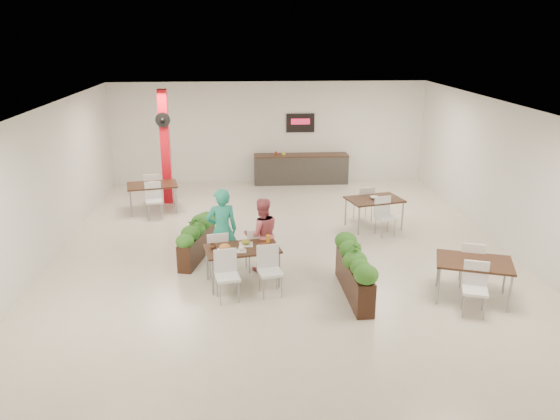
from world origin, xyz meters
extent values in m
plane|color=beige|center=(0.00, 0.00, 0.00)|extent=(12.00, 12.00, 0.00)
cube|color=white|center=(0.00, 6.00, 1.60)|extent=(10.00, 0.10, 3.20)
cube|color=white|center=(0.00, -6.00, 1.60)|extent=(10.00, 0.10, 3.20)
cube|color=white|center=(-5.00, 0.00, 1.60)|extent=(0.10, 12.00, 3.20)
cube|color=white|center=(5.00, 0.00, 1.60)|extent=(0.10, 12.00, 3.20)
cube|color=white|center=(0.00, 0.00, 3.20)|extent=(10.00, 12.00, 0.04)
cube|color=red|center=(-3.00, 3.80, 1.60)|extent=(0.25, 0.25, 3.20)
cylinder|color=black|center=(-3.00, 3.62, 2.40)|extent=(0.40, 0.06, 0.40)
sphere|color=black|center=(-3.00, 3.58, 2.40)|extent=(0.12, 0.12, 0.12)
cube|color=#2D2A28|center=(1.00, 5.65, 0.45)|extent=(3.00, 0.60, 0.90)
cube|color=black|center=(1.00, 5.65, 0.92)|extent=(3.00, 0.62, 0.04)
cube|color=black|center=(1.00, 5.96, 1.90)|extent=(0.90, 0.04, 0.60)
cube|color=red|center=(1.00, 5.93, 1.95)|extent=(0.60, 0.02, 0.18)
imported|color=maroon|center=(0.20, 5.65, 1.04)|extent=(0.09, 0.09, 0.19)
imported|color=gold|center=(0.45, 5.65, 1.02)|extent=(0.13, 0.13, 0.17)
cube|color=black|center=(-0.90, -1.66, 0.73)|extent=(1.53, 1.06, 0.04)
cylinder|color=gray|center=(-1.46, -2.12, 0.35)|extent=(0.04, 0.04, 0.71)
cylinder|color=gray|center=(-0.20, -1.86, 0.35)|extent=(0.04, 0.04, 0.71)
cylinder|color=gray|center=(-1.59, -1.45, 0.35)|extent=(0.04, 0.04, 0.71)
cylinder|color=gray|center=(-0.34, -1.20, 0.35)|extent=(0.04, 0.04, 0.71)
cube|color=white|center=(-1.41, -1.15, 0.45)|extent=(0.50, 0.50, 0.05)
cube|color=white|center=(-1.37, -1.34, 0.70)|extent=(0.42, 0.12, 0.45)
cylinder|color=gray|center=(-1.28, -0.95, 0.21)|extent=(0.02, 0.02, 0.43)
cylinder|color=gray|center=(-1.61, -1.02, 0.21)|extent=(0.02, 0.02, 0.43)
cylinder|color=gray|center=(-1.21, -1.28, 0.21)|extent=(0.02, 0.02, 0.43)
cylinder|color=gray|center=(-1.54, -1.35, 0.21)|extent=(0.02, 0.02, 0.43)
cube|color=white|center=(-0.63, -0.99, 0.45)|extent=(0.50, 0.50, 0.05)
cube|color=white|center=(-0.59, -1.18, 0.70)|extent=(0.42, 0.12, 0.45)
cylinder|color=gray|center=(-0.49, -0.79, 0.21)|extent=(0.02, 0.02, 0.43)
cylinder|color=gray|center=(-0.83, -0.86, 0.21)|extent=(0.02, 0.02, 0.43)
cylinder|color=gray|center=(-0.43, -1.12, 0.21)|extent=(0.02, 0.02, 0.43)
cylinder|color=gray|center=(-0.76, -1.19, 0.21)|extent=(0.02, 0.02, 0.43)
cube|color=white|center=(-1.17, -2.33, 0.45)|extent=(0.50, 0.50, 0.05)
cube|color=white|center=(-1.21, -2.14, 0.70)|extent=(0.42, 0.12, 0.45)
cylinder|color=gray|center=(-1.30, -2.53, 0.21)|extent=(0.02, 0.02, 0.43)
cylinder|color=gray|center=(-0.97, -2.46, 0.21)|extent=(0.02, 0.02, 0.43)
cylinder|color=gray|center=(-1.37, -2.19, 0.21)|extent=(0.02, 0.02, 0.43)
cylinder|color=gray|center=(-1.04, -2.13, 0.21)|extent=(0.02, 0.02, 0.43)
cube|color=white|center=(-0.39, -2.17, 0.45)|extent=(0.50, 0.50, 0.05)
cube|color=white|center=(-0.42, -1.98, 0.70)|extent=(0.42, 0.12, 0.45)
cylinder|color=gray|center=(-0.52, -2.37, 0.21)|extent=(0.02, 0.02, 0.43)
cylinder|color=gray|center=(-0.19, -2.30, 0.21)|extent=(0.02, 0.02, 0.43)
cylinder|color=gray|center=(-0.59, -2.03, 0.21)|extent=(0.02, 0.02, 0.43)
cylinder|color=gray|center=(-0.25, -1.97, 0.21)|extent=(0.02, 0.02, 0.43)
cube|color=white|center=(-1.22, -1.83, 0.76)|extent=(0.35, 0.35, 0.01)
ellipsoid|color=#9E5627|center=(-1.22, -1.83, 0.83)|extent=(0.22, 0.22, 0.13)
cube|color=white|center=(-0.82, -1.52, 0.76)|extent=(0.31, 0.31, 0.01)
ellipsoid|color=gold|center=(-0.82, -1.52, 0.82)|extent=(0.18, 0.18, 0.11)
cube|color=white|center=(-0.48, -1.70, 0.76)|extent=(0.31, 0.31, 0.01)
ellipsoid|color=#4B1B0F|center=(-0.48, -1.70, 0.81)|extent=(0.16, 0.16, 0.10)
cube|color=white|center=(-0.91, -1.84, 0.76)|extent=(0.21, 0.21, 0.01)
ellipsoid|color=white|center=(-0.91, -1.84, 0.80)|extent=(0.12, 0.12, 0.07)
cylinder|color=#EFA719|center=(-0.39, -1.40, 0.82)|extent=(0.07, 0.07, 0.15)
imported|color=brown|center=(-1.46, -1.67, 0.80)|extent=(0.12, 0.12, 0.10)
imported|color=teal|center=(-1.30, -1.01, 0.87)|extent=(0.71, 0.54, 1.75)
imported|color=#D55E6B|center=(-0.50, -1.01, 0.77)|extent=(0.85, 0.72, 1.53)
cube|color=black|center=(-1.88, -0.32, 0.29)|extent=(0.70, 1.73, 0.57)
ellipsoid|color=#27611B|center=(-2.05, -1.00, 0.69)|extent=(0.40, 0.40, 0.32)
ellipsoid|color=#27611B|center=(-1.96, -0.66, 0.69)|extent=(0.40, 0.40, 0.32)
ellipsoid|color=#27611B|center=(-1.88, -0.32, 0.69)|extent=(0.40, 0.40, 0.32)
ellipsoid|color=#27611B|center=(-1.79, 0.03, 0.69)|extent=(0.40, 0.40, 0.32)
ellipsoid|color=#27611B|center=(-1.70, 0.37, 0.69)|extent=(0.40, 0.40, 0.32)
imported|color=#27611B|center=(-1.88, -0.32, 0.76)|extent=(0.33, 0.29, 0.37)
cube|color=black|center=(1.16, -2.28, 0.31)|extent=(0.38, 1.90, 0.63)
ellipsoid|color=#27611B|center=(1.19, -3.07, 0.75)|extent=(0.40, 0.40, 0.32)
ellipsoid|color=#27611B|center=(1.17, -2.68, 0.75)|extent=(0.40, 0.40, 0.32)
ellipsoid|color=#27611B|center=(1.16, -2.28, 0.75)|extent=(0.40, 0.40, 0.32)
ellipsoid|color=#27611B|center=(1.15, -1.88, 0.75)|extent=(0.40, 0.40, 0.32)
ellipsoid|color=#27611B|center=(1.13, -1.49, 0.75)|extent=(0.40, 0.40, 0.32)
imported|color=#27611B|center=(1.16, -2.28, 0.83)|extent=(0.23, 0.23, 0.41)
cube|color=black|center=(-3.32, 3.06, 0.73)|extent=(1.46, 1.12, 0.04)
cylinder|color=gray|center=(-3.83, 2.57, 0.35)|extent=(0.04, 0.04, 0.71)
cylinder|color=gray|center=(-2.66, 2.81, 0.35)|extent=(0.04, 0.04, 0.71)
cylinder|color=gray|center=(-3.98, 3.31, 0.35)|extent=(0.04, 0.04, 0.71)
cylinder|color=gray|center=(-2.81, 3.55, 0.35)|extent=(0.04, 0.04, 0.71)
cube|color=white|center=(-3.44, 3.65, 0.45)|extent=(0.50, 0.50, 0.05)
cube|color=white|center=(-3.40, 3.46, 0.70)|extent=(0.42, 0.12, 0.45)
cylinder|color=gray|center=(-3.31, 3.85, 0.21)|extent=(0.02, 0.02, 0.43)
cylinder|color=gray|center=(-3.64, 3.78, 0.21)|extent=(0.02, 0.02, 0.43)
cylinder|color=gray|center=(-3.24, 3.52, 0.21)|extent=(0.02, 0.02, 0.43)
cylinder|color=gray|center=(-3.57, 3.45, 0.21)|extent=(0.02, 0.02, 0.43)
cube|color=white|center=(-3.20, 2.47, 0.45)|extent=(0.50, 0.50, 0.05)
cube|color=white|center=(-3.24, 2.66, 0.70)|extent=(0.42, 0.12, 0.45)
cylinder|color=gray|center=(-3.33, 2.27, 0.21)|extent=(0.02, 0.02, 0.43)
cylinder|color=gray|center=(-3.00, 2.34, 0.21)|extent=(0.02, 0.02, 0.43)
cylinder|color=gray|center=(-3.40, 2.60, 0.21)|extent=(0.02, 0.02, 0.43)
cylinder|color=gray|center=(-3.07, 2.67, 0.21)|extent=(0.02, 0.02, 0.43)
imported|color=white|center=(-3.32, 3.06, 0.78)|extent=(0.22, 0.22, 0.05)
cube|color=black|center=(2.37, 1.33, 0.73)|extent=(1.48, 1.17, 0.04)
cylinder|color=gray|center=(1.89, 0.83, 0.35)|extent=(0.04, 0.04, 0.71)
cylinder|color=gray|center=(3.04, 1.12, 0.35)|extent=(0.04, 0.04, 0.71)
cylinder|color=gray|center=(1.71, 1.55, 0.35)|extent=(0.04, 0.04, 0.71)
cylinder|color=gray|center=(2.86, 1.84, 0.35)|extent=(0.04, 0.04, 0.71)
cube|color=white|center=(2.23, 1.92, 0.45)|extent=(0.51, 0.51, 0.05)
cube|color=white|center=(2.27, 1.73, 0.70)|extent=(0.42, 0.14, 0.45)
cylinder|color=gray|center=(2.35, 2.12, 0.21)|extent=(0.02, 0.02, 0.43)
cylinder|color=gray|center=(2.02, 2.04, 0.21)|extent=(0.02, 0.02, 0.43)
cylinder|color=gray|center=(2.43, 1.79, 0.21)|extent=(0.02, 0.02, 0.43)
cylinder|color=gray|center=(2.10, 1.71, 0.21)|extent=(0.02, 0.02, 0.43)
cube|color=white|center=(2.52, 0.75, 0.45)|extent=(0.51, 0.51, 0.05)
cube|color=white|center=(2.47, 0.94, 0.70)|extent=(0.42, 0.14, 0.45)
cylinder|color=gray|center=(2.40, 0.55, 0.21)|extent=(0.02, 0.02, 0.43)
cylinder|color=gray|center=(2.73, 0.63, 0.21)|extent=(0.02, 0.02, 0.43)
cylinder|color=gray|center=(2.31, 0.88, 0.21)|extent=(0.02, 0.02, 0.43)
cylinder|color=gray|center=(2.64, 0.96, 0.21)|extent=(0.02, 0.02, 0.43)
imported|color=white|center=(2.37, 1.33, 0.78)|extent=(0.22, 0.22, 0.05)
cube|color=black|center=(3.28, -2.59, 0.73)|extent=(1.53, 1.26, 0.04)
cylinder|color=gray|center=(2.59, -2.75, 0.35)|extent=(0.04, 0.04, 0.71)
cylinder|color=gray|center=(3.72, -3.14, 0.35)|extent=(0.04, 0.04, 0.71)
cylinder|color=gray|center=(2.83, -2.03, 0.35)|extent=(0.04, 0.04, 0.71)
cylinder|color=gray|center=(3.97, -2.42, 0.35)|extent=(0.04, 0.04, 0.71)
cube|color=white|center=(3.47, -2.02, 0.45)|extent=(0.53, 0.53, 0.05)
cube|color=white|center=(3.41, -2.20, 0.70)|extent=(0.41, 0.18, 0.45)
cylinder|color=gray|center=(3.69, -1.92, 0.21)|extent=(0.02, 0.02, 0.43)
cylinder|color=gray|center=(3.37, -1.80, 0.21)|extent=(0.02, 0.02, 0.43)
cylinder|color=gray|center=(3.58, -2.24, 0.21)|extent=(0.02, 0.02, 0.43)
cylinder|color=gray|center=(3.26, -2.13, 0.21)|extent=(0.02, 0.02, 0.43)
cube|color=white|center=(3.08, -3.15, 0.45)|extent=(0.53, 0.53, 0.05)
cube|color=white|center=(3.14, -2.97, 0.70)|extent=(0.41, 0.18, 0.45)
cylinder|color=gray|center=(2.86, -3.26, 0.21)|extent=(0.02, 0.02, 0.43)
cylinder|color=gray|center=(3.18, -3.37, 0.21)|extent=(0.02, 0.02, 0.43)
cylinder|color=gray|center=(2.97, -2.94, 0.21)|extent=(0.02, 0.02, 0.43)
cylinder|color=gray|center=(3.30, -3.05, 0.21)|extent=(0.02, 0.02, 0.43)
camera|label=1|loc=(-0.84, -11.35, 4.68)|focal=35.00mm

